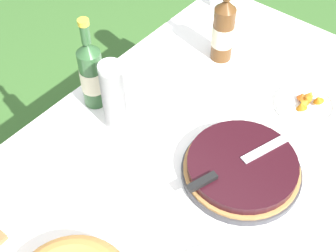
{
  "coord_description": "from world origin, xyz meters",
  "views": [
    {
      "loc": [
        -0.64,
        -0.44,
        1.82
      ],
      "look_at": [
        0.08,
        0.15,
        0.78
      ],
      "focal_mm": 50.0,
      "sensor_mm": 36.0,
      "label": 1
    }
  ],
  "objects_px": {
    "cider_bottle_green": "(92,74)",
    "cider_bottle_amber": "(223,30)",
    "serving_knife": "(235,165)",
    "cup_stack": "(113,96)",
    "snack_plate_near": "(305,104)",
    "berry_tart": "(242,168)"
  },
  "relations": [
    {
      "from": "serving_knife",
      "to": "cup_stack",
      "type": "relative_size",
      "value": 1.51
    },
    {
      "from": "berry_tart",
      "to": "cup_stack",
      "type": "height_order",
      "value": "cup_stack"
    },
    {
      "from": "cider_bottle_green",
      "to": "snack_plate_near",
      "type": "height_order",
      "value": "cider_bottle_green"
    },
    {
      "from": "cup_stack",
      "to": "snack_plate_near",
      "type": "relative_size",
      "value": 1.22
    },
    {
      "from": "cider_bottle_amber",
      "to": "snack_plate_near",
      "type": "height_order",
      "value": "cider_bottle_amber"
    },
    {
      "from": "cup_stack",
      "to": "cider_bottle_green",
      "type": "height_order",
      "value": "cider_bottle_green"
    },
    {
      "from": "snack_plate_near",
      "to": "cider_bottle_green",
      "type": "bearing_deg",
      "value": 127.13
    },
    {
      "from": "berry_tart",
      "to": "cider_bottle_amber",
      "type": "distance_m",
      "value": 0.53
    },
    {
      "from": "cider_bottle_green",
      "to": "snack_plate_near",
      "type": "relative_size",
      "value": 1.64
    },
    {
      "from": "serving_knife",
      "to": "snack_plate_near",
      "type": "distance_m",
      "value": 0.39
    },
    {
      "from": "cider_bottle_green",
      "to": "snack_plate_near",
      "type": "distance_m",
      "value": 0.69
    },
    {
      "from": "serving_knife",
      "to": "cider_bottle_amber",
      "type": "xyz_separation_m",
      "value": [
        0.42,
        0.33,
        0.06
      ]
    },
    {
      "from": "berry_tart",
      "to": "cider_bottle_amber",
      "type": "relative_size",
      "value": 1.08
    },
    {
      "from": "cider_bottle_amber",
      "to": "cup_stack",
      "type": "bearing_deg",
      "value": 171.46
    },
    {
      "from": "cup_stack",
      "to": "berry_tart",
      "type": "bearing_deg",
      "value": -78.91
    },
    {
      "from": "cider_bottle_green",
      "to": "cider_bottle_amber",
      "type": "xyz_separation_m",
      "value": [
        0.45,
        -0.19,
        -0.0
      ]
    },
    {
      "from": "snack_plate_near",
      "to": "cup_stack",
      "type": "bearing_deg",
      "value": 135.9
    },
    {
      "from": "serving_knife",
      "to": "cider_bottle_amber",
      "type": "distance_m",
      "value": 0.54
    },
    {
      "from": "berry_tart",
      "to": "snack_plate_near",
      "type": "relative_size",
      "value": 1.76
    },
    {
      "from": "cider_bottle_green",
      "to": "snack_plate_near",
      "type": "xyz_separation_m",
      "value": [
        0.41,
        -0.55,
        -0.11
      ]
    },
    {
      "from": "serving_knife",
      "to": "cider_bottle_green",
      "type": "height_order",
      "value": "cider_bottle_green"
    },
    {
      "from": "serving_knife",
      "to": "cup_stack",
      "type": "distance_m",
      "value": 0.41
    }
  ]
}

